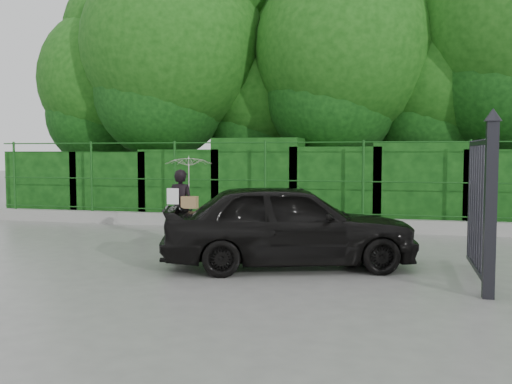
# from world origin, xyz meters

# --- Properties ---
(ground) EXTENTS (80.00, 80.00, 0.00)m
(ground) POSITION_xyz_m (0.00, 0.00, 0.00)
(ground) COLOR gray
(kerb) EXTENTS (14.00, 0.25, 0.30)m
(kerb) POSITION_xyz_m (0.00, 4.50, 0.15)
(kerb) COLOR #9E9E99
(kerb) RESTS_ON ground
(fence) EXTENTS (14.13, 0.06, 1.80)m
(fence) POSITION_xyz_m (0.22, 4.50, 1.20)
(fence) COLOR #164815
(fence) RESTS_ON kerb
(hedge) EXTENTS (14.20, 1.20, 2.18)m
(hedge) POSITION_xyz_m (0.09, 5.50, 0.98)
(hedge) COLOR black
(hedge) RESTS_ON ground
(trees) EXTENTS (17.10, 6.15, 8.08)m
(trees) POSITION_xyz_m (1.14, 7.74, 4.62)
(trees) COLOR black
(trees) RESTS_ON ground
(gate) EXTENTS (0.22, 2.33, 2.36)m
(gate) POSITION_xyz_m (4.60, -0.72, 1.19)
(gate) COLOR black
(gate) RESTS_ON ground
(woman) EXTENTS (0.95, 0.96, 1.75)m
(woman) POSITION_xyz_m (-0.65, 2.04, 1.16)
(woman) COLOR black
(woman) RESTS_ON ground
(car) EXTENTS (4.30, 2.78, 1.36)m
(car) POSITION_xyz_m (1.81, 0.13, 0.68)
(car) COLOR black
(car) RESTS_ON ground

